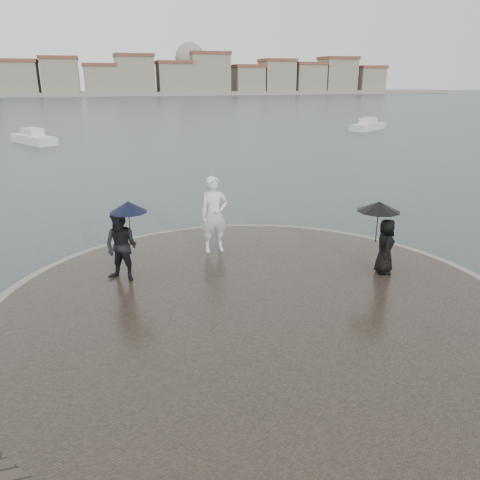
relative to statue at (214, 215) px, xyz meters
name	(u,v)px	position (x,y,z in m)	size (l,w,h in m)	color
ground	(323,411)	(0.09, -7.09, -1.49)	(400.00, 400.00, 0.00)	#2B3835
kerb_ring	(256,309)	(0.09, -3.59, -1.33)	(12.50, 12.50, 0.32)	gray
quay_tip	(256,308)	(0.09, -3.59, -1.31)	(11.90, 11.90, 0.36)	#2D261E
statue	(214,215)	(0.00, 0.00, 0.00)	(0.83, 0.54, 2.26)	white
visitor_left	(123,239)	(-2.72, -1.38, -0.04)	(1.28, 1.10, 2.04)	black
visitor_right	(383,231)	(3.80, -2.89, 0.03)	(1.18, 1.12, 1.95)	black
far_skyline	(80,78)	(-6.20, 153.62, 4.12)	(260.00, 20.00, 37.00)	gray
boats	(220,132)	(8.52, 32.04, -1.11)	(38.31, 6.52, 1.50)	silver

